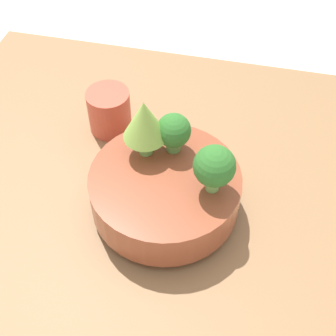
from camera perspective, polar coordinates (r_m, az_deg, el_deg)
name	(u,v)px	position (r m, az deg, el deg)	size (l,w,h in m)	color
ground_plane	(170,205)	(0.76, 0.21, -4.52)	(6.00, 6.00, 0.00)	silver
table	(170,199)	(0.74, 0.21, -3.75)	(0.88, 0.71, 0.03)	olive
bowl	(168,191)	(0.68, 0.00, -2.87)	(0.22, 0.22, 0.07)	brown
broccoli_floret_left	(214,167)	(0.61, 5.67, 0.14)	(0.06, 0.06, 0.07)	#7AB256
broccoli_floret_front	(174,132)	(0.66, 0.75, 4.47)	(0.05, 0.05, 0.06)	#609347
romanesco_piece_near	(144,121)	(0.64, -2.89, 5.72)	(0.06, 0.06, 0.09)	#7AB256
cup	(109,111)	(0.81, -7.16, 6.92)	(0.07, 0.07, 0.08)	#C64C38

